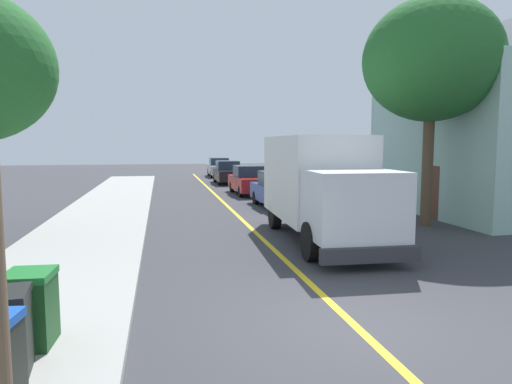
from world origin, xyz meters
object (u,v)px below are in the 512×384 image
object	(u,v)px
parked_car_far	(228,173)
trash_bin_middle	(2,334)
stop_sign	(344,170)
parked_car_furthest	(219,168)
parked_car_mid	(249,181)
street_tree_far_side	(432,60)
trash_bin_back	(30,308)
parked_car_near	(279,190)
box_truck	(321,183)

from	to	relation	value
parked_car_far	trash_bin_middle	bearing A→B (deg)	-103.69
stop_sign	parked_car_furthest	bearing A→B (deg)	96.41
parked_car_mid	street_tree_far_side	world-z (taller)	street_tree_far_side
parked_car_far	trash_bin_back	world-z (taller)	parked_car_far
trash_bin_back	street_tree_far_side	bearing A→B (deg)	35.97
parked_car_far	parked_car_near	bearing A→B (deg)	-87.65
trash_bin_middle	trash_bin_back	size ratio (longest dim) A/B	1.00
parked_car_furthest	parked_car_near	bearing A→B (deg)	-89.14
parked_car_near	stop_sign	xyz separation A→B (m)	(2.23, -2.31, 1.06)
box_truck	stop_sign	distance (m)	5.58
parked_car_near	street_tree_far_side	distance (m)	8.63
parked_car_mid	parked_car_far	world-z (taller)	same
box_truck	parked_car_furthest	world-z (taller)	box_truck
parked_car_far	parked_car_furthest	xyz separation A→B (m)	(0.23, 7.08, 0.00)
trash_bin_back	stop_sign	bearing A→B (deg)	50.77
trash_bin_back	parked_car_mid	bearing A→B (deg)	70.64
trash_bin_middle	parked_car_mid	bearing A→B (deg)	71.15
parked_car_near	parked_car_furthest	distance (m)	20.20
box_truck	parked_car_near	bearing A→B (deg)	85.67
trash_bin_middle	stop_sign	size ratio (longest dim) A/B	0.40
street_tree_far_side	trash_bin_back	bearing A→B (deg)	-144.03
trash_bin_back	stop_sign	size ratio (longest dim) A/B	0.40
trash_bin_back	street_tree_far_side	size ratio (longest dim) A/B	0.13
trash_bin_back	street_tree_far_side	world-z (taller)	street_tree_far_side
parked_car_near	stop_sign	size ratio (longest dim) A/B	1.69
parked_car_furthest	stop_sign	bearing A→B (deg)	-83.59
parked_car_far	stop_sign	size ratio (longest dim) A/B	1.67
box_truck	trash_bin_middle	bearing A→B (deg)	-131.75
stop_sign	parked_car_far	bearing A→B (deg)	100.16
stop_sign	parked_car_mid	bearing A→B (deg)	107.68
trash_bin_back	parked_car_near	bearing A→B (deg)	62.51
trash_bin_middle	parked_car_furthest	bearing A→B (deg)	78.64
parked_car_furthest	stop_sign	xyz separation A→B (m)	(2.53, -22.50, 1.06)
parked_car_furthest	trash_bin_back	distance (m)	34.77
parked_car_far	trash_bin_back	distance (m)	27.81
parked_car_near	parked_car_mid	distance (m)	5.73
parked_car_furthest	trash_bin_middle	bearing A→B (deg)	-101.36
trash_bin_middle	trash_bin_back	bearing A→B (deg)	83.42
parked_car_near	trash_bin_middle	world-z (taller)	parked_car_near
parked_car_furthest	trash_bin_back	xyz separation A→B (m)	(-6.92, -34.08, -0.11)
parked_car_near	parked_car_furthest	world-z (taller)	same
parked_car_furthest	stop_sign	world-z (taller)	stop_sign
box_truck	stop_sign	size ratio (longest dim) A/B	2.75
street_tree_far_side	parked_car_far	bearing A→B (deg)	103.31
parked_car_near	parked_car_furthest	bearing A→B (deg)	90.86
box_truck	parked_car_mid	bearing A→B (deg)	89.08
parked_car_mid	stop_sign	world-z (taller)	stop_sign
trash_bin_middle	trash_bin_back	xyz separation A→B (m)	(0.10, 0.87, 0.00)
parked_car_furthest	street_tree_far_side	xyz separation A→B (m)	(4.24, -25.98, 5.06)
stop_sign	box_truck	bearing A→B (deg)	-119.77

